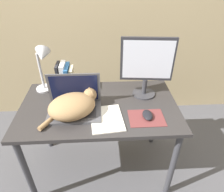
{
  "coord_description": "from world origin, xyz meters",
  "views": [
    {
      "loc": [
        0.03,
        -0.84,
        1.59
      ],
      "look_at": [
        0.09,
        0.3,
        0.81
      ],
      "focal_mm": 32.0,
      "sensor_mm": 36.0,
      "label": 1
    }
  ],
  "objects_px": {
    "laptop": "(75,105)",
    "book_row": "(66,78)",
    "external_monitor": "(147,65)",
    "notepad": "(107,119)",
    "computer_mouse": "(148,115)",
    "desk_lamp": "(42,62)",
    "cat": "(73,105)"
  },
  "relations": [
    {
      "from": "cat",
      "to": "desk_lamp",
      "type": "height_order",
      "value": "desk_lamp"
    },
    {
      "from": "laptop",
      "to": "notepad",
      "type": "distance_m",
      "value": 0.25
    },
    {
      "from": "computer_mouse",
      "to": "book_row",
      "type": "height_order",
      "value": "book_row"
    },
    {
      "from": "cat",
      "to": "notepad",
      "type": "relative_size",
      "value": 1.36
    },
    {
      "from": "cat",
      "to": "computer_mouse",
      "type": "relative_size",
      "value": 3.63
    },
    {
      "from": "cat",
      "to": "notepad",
      "type": "xyz_separation_m",
      "value": [
        0.22,
        -0.06,
        -0.07
      ]
    },
    {
      "from": "cat",
      "to": "notepad",
      "type": "distance_m",
      "value": 0.24
    },
    {
      "from": "book_row",
      "to": "desk_lamp",
      "type": "distance_m",
      "value": 0.21
    },
    {
      "from": "laptop",
      "to": "cat",
      "type": "height_order",
      "value": "laptop"
    },
    {
      "from": "computer_mouse",
      "to": "book_row",
      "type": "relative_size",
      "value": 0.46
    },
    {
      "from": "external_monitor",
      "to": "notepad",
      "type": "bearing_deg",
      "value": -136.78
    },
    {
      "from": "laptop",
      "to": "book_row",
      "type": "relative_size",
      "value": 1.51
    },
    {
      "from": "book_row",
      "to": "desk_lamp",
      "type": "xyz_separation_m",
      "value": [
        -0.15,
        0.0,
        0.14
      ]
    },
    {
      "from": "laptop",
      "to": "notepad",
      "type": "height_order",
      "value": "laptop"
    },
    {
      "from": "laptop",
      "to": "external_monitor",
      "type": "bearing_deg",
      "value": 18.96
    },
    {
      "from": "book_row",
      "to": "desk_lamp",
      "type": "relative_size",
      "value": 0.63
    },
    {
      "from": "desk_lamp",
      "to": "notepad",
      "type": "height_order",
      "value": "desk_lamp"
    },
    {
      "from": "computer_mouse",
      "to": "cat",
      "type": "bearing_deg",
      "value": 173.49
    },
    {
      "from": "desk_lamp",
      "to": "notepad",
      "type": "bearing_deg",
      "value": -39.04
    },
    {
      "from": "external_monitor",
      "to": "notepad",
      "type": "height_order",
      "value": "external_monitor"
    },
    {
      "from": "cat",
      "to": "book_row",
      "type": "relative_size",
      "value": 1.67
    },
    {
      "from": "computer_mouse",
      "to": "book_row",
      "type": "bearing_deg",
      "value": 147.94
    },
    {
      "from": "external_monitor",
      "to": "notepad",
      "type": "distance_m",
      "value": 0.49
    },
    {
      "from": "laptop",
      "to": "desk_lamp",
      "type": "distance_m",
      "value": 0.42
    },
    {
      "from": "notepad",
      "to": "book_row",
      "type": "bearing_deg",
      "value": 129.53
    },
    {
      "from": "laptop",
      "to": "computer_mouse",
      "type": "xyz_separation_m",
      "value": [
        0.5,
        -0.1,
        -0.03
      ]
    },
    {
      "from": "notepad",
      "to": "laptop",
      "type": "bearing_deg",
      "value": 154.04
    },
    {
      "from": "external_monitor",
      "to": "cat",
      "type": "bearing_deg",
      "value": -157.12
    },
    {
      "from": "external_monitor",
      "to": "notepad",
      "type": "relative_size",
      "value": 1.55
    },
    {
      "from": "computer_mouse",
      "to": "notepad",
      "type": "xyz_separation_m",
      "value": [
        -0.28,
        -0.01,
        -0.01
      ]
    },
    {
      "from": "book_row",
      "to": "notepad",
      "type": "bearing_deg",
      "value": -50.47
    },
    {
      "from": "computer_mouse",
      "to": "notepad",
      "type": "relative_size",
      "value": 0.38
    }
  ]
}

